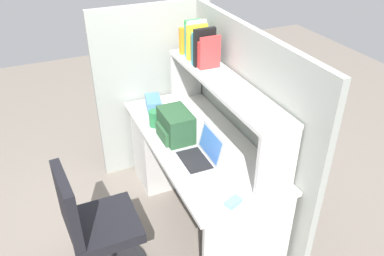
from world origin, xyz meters
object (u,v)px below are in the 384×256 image
object	(u,v)px
snack_canister	(155,118)
office_chair	(97,234)
backpack	(175,125)
tissue_box	(153,103)
computer_mouse	(233,202)
paper_cup	(176,107)
laptop	(201,155)

from	to	relation	value
snack_canister	office_chair	xyz separation A→B (m)	(0.62, -0.64, -0.40)
backpack	snack_canister	distance (m)	0.25
tissue_box	office_chair	world-z (taller)	office_chair
computer_mouse	office_chair	xyz separation A→B (m)	(-0.42, -0.77, -0.35)
paper_cup	tissue_box	xyz separation A→B (m)	(-0.14, -0.15, -0.00)
laptop	computer_mouse	world-z (taller)	laptop
backpack	tissue_box	xyz separation A→B (m)	(-0.50, -0.00, -0.06)
computer_mouse	paper_cup	bearing A→B (deg)	151.89
office_chair	snack_canister	bearing A→B (deg)	-50.26
computer_mouse	snack_canister	bearing A→B (deg)	163.89
computer_mouse	snack_canister	xyz separation A→B (m)	(-1.05, -0.13, 0.05)
computer_mouse	office_chair	bearing A→B (deg)	-141.85
laptop	snack_canister	size ratio (longest dim) A/B	2.42
laptop	computer_mouse	distance (m)	0.48
office_chair	paper_cup	bearing A→B (deg)	-53.74
computer_mouse	paper_cup	world-z (taller)	paper_cup
backpack	computer_mouse	size ratio (longest dim) A/B	2.88
tissue_box	office_chair	distance (m)	1.21
backpack	laptop	bearing A→B (deg)	8.89
laptop	tissue_box	xyz separation A→B (m)	(-0.84, -0.06, -0.00)
computer_mouse	snack_canister	world-z (taller)	snack_canister
laptop	backpack	bearing A→B (deg)	-171.11
tissue_box	office_chair	size ratio (longest dim) A/B	0.24
tissue_box	snack_canister	size ratio (longest dim) A/B	1.71
backpack	tissue_box	bearing A→B (deg)	-179.68
computer_mouse	paper_cup	size ratio (longest dim) A/B	1.03
computer_mouse	snack_canister	size ratio (longest dim) A/B	0.81
backpack	paper_cup	distance (m)	0.39
laptop	office_chair	distance (m)	0.87
tissue_box	office_chair	xyz separation A→B (m)	(0.89, -0.72, -0.39)
backpack	snack_canister	size ratio (longest dim) A/B	2.33
tissue_box	snack_canister	world-z (taller)	snack_canister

